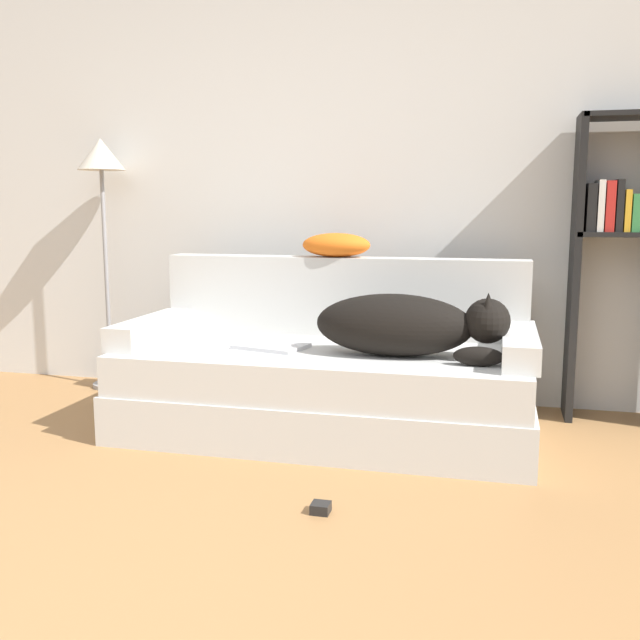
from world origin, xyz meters
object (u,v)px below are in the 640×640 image
at_px(couch, 325,391).
at_px(floor_lamp, 102,179).
at_px(laptop, 271,346).
at_px(power_adapter, 321,508).
at_px(throw_pillow, 336,245).
at_px(bookshelf, 617,246).
at_px(dog, 407,325).

height_order(couch, floor_lamp, floor_lamp).
height_order(laptop, floor_lamp, floor_lamp).
relative_size(laptop, power_adapter, 5.46).
height_order(throw_pillow, bookshelf, bookshelf).
distance_m(bookshelf, power_adapter, 2.04).
xyz_separation_m(laptop, floor_lamp, (-1.21, 0.59, 0.81)).
distance_m(laptop, bookshelf, 1.76).
height_order(throw_pillow, power_adapter, throw_pillow).
xyz_separation_m(dog, power_adapter, (-0.19, -0.80, -0.53)).
distance_m(couch, power_adapter, 0.93).
xyz_separation_m(throw_pillow, bookshelf, (1.37, 0.18, 0.01)).
height_order(throw_pillow, floor_lamp, floor_lamp).
height_order(dog, bookshelf, bookshelf).
bearing_deg(floor_lamp, couch, -20.50).
distance_m(throw_pillow, floor_lamp, 1.47).
bearing_deg(dog, bookshelf, 34.81).
xyz_separation_m(couch, throw_pillow, (-0.03, 0.38, 0.67)).
distance_m(couch, floor_lamp, 1.86).
bearing_deg(throw_pillow, power_adapter, -79.44).
distance_m(dog, throw_pillow, 0.72).
relative_size(dog, laptop, 2.37).
xyz_separation_m(laptop, throw_pillow, (0.21, 0.43, 0.46)).
xyz_separation_m(throw_pillow, power_adapter, (0.24, -1.27, -0.86)).
bearing_deg(dog, laptop, 176.48).
relative_size(couch, throw_pillow, 5.41).
height_order(couch, power_adapter, couch).
bearing_deg(dog, power_adapter, -103.55).
xyz_separation_m(dog, laptop, (-0.64, 0.04, -0.13)).
height_order(laptop, throw_pillow, throw_pillow).
distance_m(floor_lamp, power_adapter, 2.50).
height_order(dog, power_adapter, dog).
bearing_deg(bookshelf, floor_lamp, -179.55).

